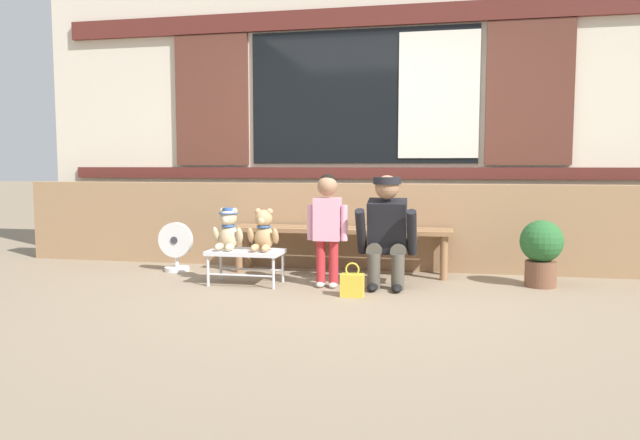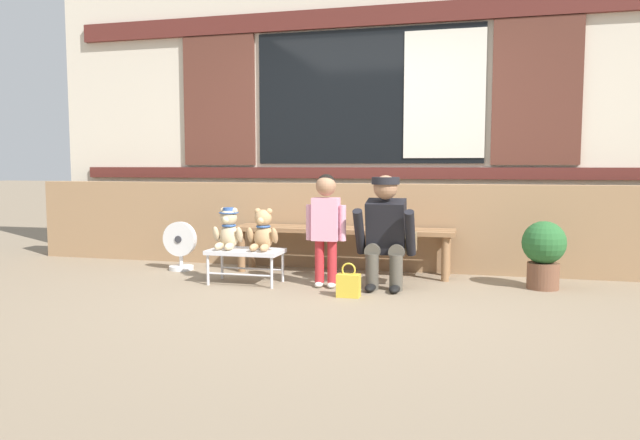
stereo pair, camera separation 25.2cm
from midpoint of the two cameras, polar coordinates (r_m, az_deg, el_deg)
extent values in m
plane|color=#84725B|center=(4.71, -0.66, -7.42)|extent=(60.00, 60.00, 0.00)
cube|color=#997551|center=(6.02, 2.24, -0.55)|extent=(7.16, 0.25, 0.85)
cube|color=beige|center=(6.54, 3.06, 10.90)|extent=(7.31, 0.20, 3.36)
cube|color=#56231E|center=(6.39, 2.86, 4.50)|extent=(6.72, 0.04, 0.12)
cube|color=black|center=(6.44, 2.90, 11.64)|extent=(2.40, 0.03, 1.40)
cube|color=silver|center=(6.35, 10.11, 11.65)|extent=(0.81, 0.02, 1.29)
cube|color=#562D23|center=(6.89, -11.33, 11.12)|extent=(0.84, 0.05, 1.43)
cube|color=#562D23|center=(6.39, 18.26, 11.43)|extent=(0.84, 0.05, 1.43)
cube|color=#56231E|center=(6.57, 2.91, 18.78)|extent=(6.72, 0.06, 0.20)
cube|color=#8E6642|center=(5.54, 0.40, -1.10)|extent=(2.10, 0.11, 0.04)
cube|color=#8E6642|center=(5.68, 0.68, -0.94)|extent=(2.10, 0.11, 0.04)
cube|color=#8E6642|center=(5.82, 0.95, -0.79)|extent=(2.10, 0.11, 0.04)
cylinder|color=#8E6642|center=(5.84, -8.98, -3.01)|extent=(0.07, 0.07, 0.40)
cylinder|color=#8E6642|center=(6.10, -8.05, -2.65)|extent=(0.07, 0.07, 0.40)
cylinder|color=#8E6642|center=(5.47, 10.43, -3.59)|extent=(0.07, 0.07, 0.40)
cylinder|color=#8E6642|center=(5.75, 10.50, -3.17)|extent=(0.07, 0.07, 0.40)
cube|color=silver|center=(5.24, -8.46, -3.04)|extent=(0.64, 0.36, 0.04)
cylinder|color=silver|center=(5.23, -12.00, -4.77)|extent=(0.02, 0.02, 0.26)
cylinder|color=silver|center=(5.51, -10.74, -4.26)|extent=(0.02, 0.02, 0.26)
cylinder|color=silver|center=(5.03, -5.91, -5.09)|extent=(0.02, 0.02, 0.26)
cylinder|color=silver|center=(5.31, -4.93, -4.53)|extent=(0.02, 0.02, 0.26)
cylinder|color=silver|center=(5.13, -9.01, -5.23)|extent=(0.58, 0.02, 0.02)
cylinder|color=silver|center=(5.41, -7.88, -4.68)|extent=(0.58, 0.02, 0.02)
ellipsoid|color=#CCB289|center=(5.30, -10.03, -1.58)|extent=(0.17, 0.14, 0.22)
sphere|color=#CCB289|center=(5.27, -10.10, 0.20)|extent=(0.15, 0.15, 0.15)
sphere|color=#FFEEBB|center=(5.22, -10.31, 0.02)|extent=(0.06, 0.06, 0.06)
sphere|color=#CCB289|center=(5.30, -10.59, 0.85)|extent=(0.06, 0.06, 0.06)
ellipsoid|color=#CCB289|center=(5.31, -11.25, -1.37)|extent=(0.06, 0.11, 0.16)
ellipsoid|color=#CCB289|center=(5.22, -10.96, -2.53)|extent=(0.06, 0.15, 0.06)
sphere|color=#CCB289|center=(5.26, -9.53, 0.84)|extent=(0.06, 0.06, 0.06)
ellipsoid|color=#CCB289|center=(5.23, -9.03, -1.43)|extent=(0.06, 0.11, 0.16)
ellipsoid|color=#CCB289|center=(5.19, -10.00, -2.56)|extent=(0.06, 0.15, 0.06)
torus|color=#335699|center=(5.28, -10.06, -0.56)|extent=(0.13, 0.13, 0.02)
cylinder|color=#335699|center=(5.27, -10.08, 0.65)|extent=(0.17, 0.17, 0.01)
cylinder|color=#335699|center=(5.27, -10.09, 0.90)|extent=(0.10, 0.10, 0.04)
ellipsoid|color=tan|center=(5.19, -6.74, -1.68)|extent=(0.17, 0.14, 0.22)
sphere|color=tan|center=(5.16, -6.80, 0.14)|extent=(0.15, 0.15, 0.15)
sphere|color=#F4C188|center=(5.11, -6.99, -0.05)|extent=(0.06, 0.06, 0.06)
sphere|color=tan|center=(5.18, -7.32, 0.80)|extent=(0.06, 0.06, 0.06)
ellipsoid|color=tan|center=(5.19, -8.00, -1.46)|extent=(0.06, 0.11, 0.16)
ellipsoid|color=tan|center=(5.11, -7.64, -2.65)|extent=(0.06, 0.15, 0.06)
sphere|color=tan|center=(5.15, -6.21, 0.79)|extent=(0.06, 0.06, 0.06)
ellipsoid|color=tan|center=(5.12, -5.68, -1.53)|extent=(0.06, 0.11, 0.16)
ellipsoid|color=tan|center=(5.08, -6.64, -2.68)|extent=(0.06, 0.15, 0.06)
torus|color=#335699|center=(5.17, -6.77, -0.64)|extent=(0.13, 0.13, 0.02)
cylinder|color=#B7282D|center=(5.08, -1.34, -3.96)|extent=(0.08, 0.08, 0.36)
ellipsoid|color=silver|center=(5.10, -1.39, -6.16)|extent=(0.07, 0.12, 0.05)
cylinder|color=#B7282D|center=(5.06, -0.12, -4.00)|extent=(0.08, 0.08, 0.36)
ellipsoid|color=silver|center=(5.07, -0.17, -6.21)|extent=(0.07, 0.12, 0.05)
cube|color=pink|center=(5.02, -0.74, 0.08)|extent=(0.22, 0.15, 0.36)
cylinder|color=pink|center=(5.06, -2.34, -0.23)|extent=(0.06, 0.06, 0.30)
cylinder|color=pink|center=(5.00, 0.89, -0.29)|extent=(0.06, 0.06, 0.30)
sphere|color=#9E7051|center=(5.01, -0.74, 3.27)|extent=(0.17, 0.17, 0.17)
sphere|color=black|center=(5.02, -0.71, 3.51)|extent=(0.16, 0.16, 0.16)
cylinder|color=#4C473D|center=(5.01, 3.71, -4.90)|extent=(0.11, 0.11, 0.30)
cylinder|color=#4C473D|center=(5.12, 3.94, -2.76)|extent=(0.13, 0.32, 0.13)
ellipsoid|color=black|center=(4.96, 3.57, -6.42)|extent=(0.09, 0.20, 0.06)
cylinder|color=#4C473D|center=(4.99, 5.99, -4.97)|extent=(0.11, 0.11, 0.30)
cylinder|color=#4C473D|center=(5.10, 6.17, -2.81)|extent=(0.13, 0.32, 0.13)
ellipsoid|color=black|center=(4.94, 5.89, -6.50)|extent=(0.09, 0.20, 0.06)
cube|color=black|center=(5.06, 5.03, -0.59)|extent=(0.32, 0.30, 0.47)
cylinder|color=black|center=(4.99, 2.50, -1.11)|extent=(0.08, 0.28, 0.40)
cylinder|color=black|center=(4.94, 7.31, -1.21)|extent=(0.08, 0.28, 0.40)
sphere|color=#9E7051|center=(4.97, 4.97, 3.12)|extent=(0.20, 0.20, 0.20)
cylinder|color=black|center=(4.96, 4.97, 3.76)|extent=(0.23, 0.23, 0.06)
cube|color=brown|center=(5.14, 7.24, -2.08)|extent=(0.10, 0.22, 0.16)
cube|color=gold|center=(4.73, 1.56, -6.24)|extent=(0.18, 0.11, 0.18)
torus|color=gold|center=(4.71, 1.57, -4.75)|extent=(0.11, 0.01, 0.11)
cylinder|color=brown|center=(5.40, 19.03, -4.88)|extent=(0.26, 0.26, 0.22)
sphere|color=#28602D|center=(5.36, 19.12, -1.93)|extent=(0.36, 0.36, 0.36)
cylinder|color=silver|center=(6.06, -14.63, -4.54)|extent=(0.24, 0.24, 0.04)
cylinder|color=silver|center=(6.05, -14.65, -3.89)|extent=(0.04, 0.04, 0.10)
cylinder|color=silver|center=(6.00, -14.78, -1.84)|extent=(0.34, 0.06, 0.34)
cylinder|color=#333338|center=(6.00, -14.78, -1.84)|extent=(0.07, 0.08, 0.07)
camera|label=1|loc=(0.13, -91.37, -0.13)|focal=33.57mm
camera|label=2|loc=(0.13, 88.63, 0.13)|focal=33.57mm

